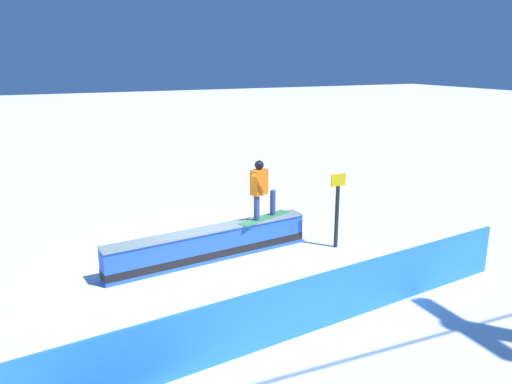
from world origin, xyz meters
TOP-DOWN VIEW (x-y plane):
  - ground_plane at (0.00, 0.00)m, footprint 120.00×120.00m
  - grind_box at (0.00, 0.00)m, footprint 5.06×1.06m
  - snowboarder at (-1.36, -0.12)m, footprint 1.57×0.84m
  - safety_fence at (0.00, 3.79)m, footprint 10.60×1.30m
  - trail_marker at (-3.13, 0.54)m, footprint 0.40×0.10m

SIDE VIEW (x-z plane):
  - ground_plane at x=0.00m, z-range 0.00..0.00m
  - grind_box at x=0.00m, z-range -0.04..0.74m
  - safety_fence at x=0.00m, z-range 0.00..1.04m
  - trail_marker at x=-3.13m, z-range 0.07..1.95m
  - snowboarder at x=-1.36m, z-range 0.83..2.31m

